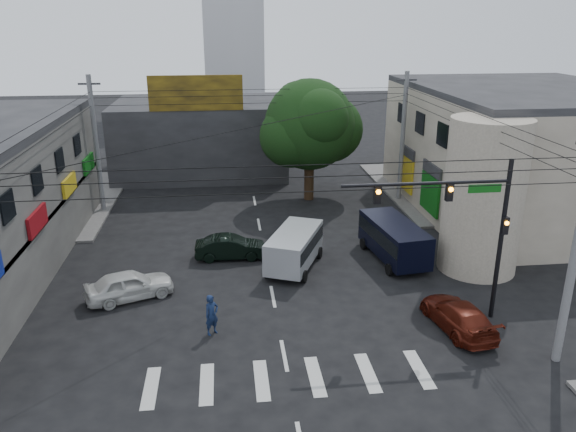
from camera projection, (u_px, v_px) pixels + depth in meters
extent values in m
plane|color=black|center=(277.00, 317.00, 24.96)|extent=(160.00, 160.00, 0.00)
cube|color=#514F4C|center=(1.00, 204.00, 39.85)|extent=(16.00, 16.00, 0.15)
cube|color=#514F4C|center=(484.00, 188.00, 43.74)|extent=(16.00, 16.00, 0.15)
cube|color=gray|center=(524.00, 153.00, 37.75)|extent=(14.00, 18.00, 8.00)
cylinder|color=gray|center=(484.00, 197.00, 28.56)|extent=(4.00, 4.00, 8.00)
cube|color=#232326|center=(201.00, 137.00, 47.88)|extent=(14.00, 10.00, 6.00)
cube|color=olive|center=(196.00, 93.00, 41.86)|extent=(7.00, 0.30, 2.60)
cylinder|color=black|center=(309.00, 170.00, 40.58)|extent=(0.70, 0.70, 4.40)
sphere|color=black|center=(310.00, 125.00, 39.48)|extent=(6.40, 6.40, 6.40)
cylinder|color=black|center=(501.00, 242.00, 23.85)|extent=(0.20, 0.20, 7.20)
cylinder|color=black|center=(426.00, 183.00, 22.57)|extent=(7.00, 0.14, 0.14)
cube|color=black|center=(449.00, 192.00, 22.81)|extent=(0.28, 0.22, 0.75)
cube|color=black|center=(377.00, 195.00, 22.49)|extent=(0.28, 0.22, 0.75)
sphere|color=orange|center=(451.00, 189.00, 22.63)|extent=(0.20, 0.20, 0.20)
sphere|color=orange|center=(379.00, 192.00, 22.31)|extent=(0.20, 0.20, 0.20)
cube|color=#0C5511|center=(485.00, 188.00, 22.94)|extent=(1.40, 0.06, 0.35)
cylinder|color=#59595B|center=(576.00, 251.00, 20.35)|extent=(0.32, 0.32, 9.20)
cylinder|color=#59595B|center=(96.00, 145.00, 37.28)|extent=(0.32, 0.32, 9.20)
cylinder|color=#59595B|center=(403.00, 138.00, 39.55)|extent=(0.32, 0.32, 9.20)
imported|color=black|center=(231.00, 247.00, 30.93)|extent=(1.52, 3.95, 1.28)
imported|color=silver|center=(129.00, 285.00, 26.45)|extent=(4.39, 5.18, 1.39)
imported|color=#4B140A|center=(458.00, 315.00, 23.87)|extent=(3.01, 4.83, 1.25)
imported|color=#111E3E|center=(212.00, 315.00, 23.40)|extent=(1.06, 1.05, 1.78)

